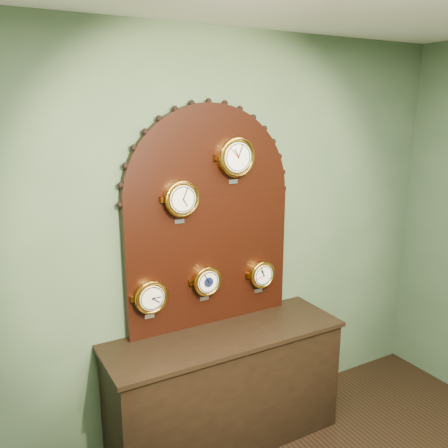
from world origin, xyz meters
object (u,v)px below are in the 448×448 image
arabic_clock (236,157)px  hygrometer (151,297)px  barometer (206,281)px  shop_counter (225,390)px  display_board (209,211)px  tide_clock (261,274)px  roman_clock (181,198)px

arabic_clock → hygrometer: (-0.62, 0.00, -0.85)m
barometer → shop_counter: bearing=-68.2°
hygrometer → barometer: barometer is taller
display_board → tide_clock: bearing=-9.8°
roman_clock → tide_clock: (0.62, 0.00, -0.61)m
roman_clock → barometer: (0.17, 0.00, -0.58)m
arabic_clock → barometer: arabic_clock is taller
arabic_clock → hygrometer: arabic_clock is taller
tide_clock → shop_counter: bearing=-158.0°
hygrometer → tide_clock: 0.84m
barometer → tide_clock: 0.44m
display_board → hygrometer: (-0.46, -0.07, -0.50)m
shop_counter → tide_clock: (0.38, 0.15, 0.73)m
display_board → barometer: 0.47m
display_board → tide_clock: (0.38, -0.07, -0.49)m
arabic_clock → tide_clock: bearing=0.4°
roman_clock → hygrometer: 0.65m
hygrometer → barometer: bearing=0.0°
roman_clock → hygrometer: bearing=179.9°
roman_clock → tide_clock: bearing=0.1°
shop_counter → display_board: 1.25m
display_board → hygrometer: 0.68m
display_board → roman_clock: display_board is taller
arabic_clock → tide_clock: arabic_clock is taller
display_board → arabic_clock: 0.40m
hygrometer → barometer: (0.40, 0.00, 0.03)m
shop_counter → hygrometer: hygrometer is taller
barometer → hygrometer: bearing=-180.0°
shop_counter → barometer: (-0.06, 0.15, 0.76)m
shop_counter → roman_clock: roman_clock is taller
shop_counter → hygrometer: bearing=161.6°
shop_counter → arabic_clock: 1.60m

